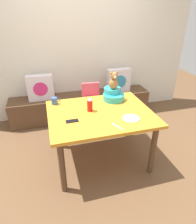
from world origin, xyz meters
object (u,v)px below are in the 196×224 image
(dining_table, at_px, (100,119))
(teddy_bear, at_px, (114,81))
(infant_seat_teal, at_px, (113,95))
(ketchup_bottle, at_px, (90,105))
(cell_phone, at_px, (72,121))
(dinner_plate_near, at_px, (131,118))
(pillow_floral_left, at_px, (40,88))
(highchair, at_px, (92,101))
(pillow_floral_right, at_px, (119,80))
(coffee_mug, at_px, (55,101))

(dining_table, bearing_deg, teddy_bear, 48.56)
(infant_seat_teal, relative_size, teddy_bear, 1.32)
(ketchup_bottle, distance_m, cell_phone, 0.34)
(infant_seat_teal, relative_size, dinner_plate_near, 1.65)
(pillow_floral_left, relative_size, dining_table, 0.34)
(pillow_floral_left, height_order, dining_table, pillow_floral_left)
(pillow_floral_left, height_order, highchair, pillow_floral_left)
(pillow_floral_right, xyz_separation_m, dinner_plate_near, (-0.42, -1.51, 0.07))
(pillow_floral_right, relative_size, infant_seat_teal, 1.33)
(teddy_bear, relative_size, dinner_plate_near, 1.25)
(pillow_floral_right, relative_size, dining_table, 0.34)
(pillow_floral_left, bearing_deg, highchair, -27.17)
(dining_table, distance_m, coffee_mug, 0.67)
(infant_seat_teal, bearing_deg, cell_phone, -145.43)
(teddy_bear, bearing_deg, highchair, 110.52)
(pillow_floral_right, bearing_deg, pillow_floral_left, 180.00)
(pillow_floral_right, height_order, ketchup_bottle, ketchup_bottle)
(pillow_floral_right, bearing_deg, cell_phone, -128.68)
(teddy_bear, bearing_deg, cell_phone, -145.46)
(highchair, height_order, cell_phone, highchair)
(infant_seat_teal, bearing_deg, teddy_bear, -90.00)
(pillow_floral_left, bearing_deg, teddy_bear, -42.72)
(pillow_floral_left, relative_size, coffee_mug, 3.67)
(coffee_mug, bearing_deg, cell_phone, -73.59)
(teddy_bear, bearing_deg, dinner_plate_near, -88.28)
(ketchup_bottle, bearing_deg, dinner_plate_near, -37.91)
(dining_table, bearing_deg, pillow_floral_left, 119.75)
(teddy_bear, relative_size, cell_phone, 1.74)
(coffee_mug, height_order, cell_phone, coffee_mug)
(pillow_floral_right, distance_m, teddy_bear, 1.08)
(pillow_floral_left, height_order, ketchup_bottle, ketchup_bottle)
(highchair, xyz_separation_m, cell_phone, (-0.47, -0.96, 0.22))
(dinner_plate_near, relative_size, cell_phone, 1.39)
(pillow_floral_right, distance_m, dinner_plate_near, 1.57)
(dinner_plate_near, bearing_deg, ketchup_bottle, 142.09)
(pillow_floral_left, bearing_deg, cell_phone, -76.25)
(infant_seat_teal, xyz_separation_m, cell_phone, (-0.66, -0.46, -0.07))
(pillow_floral_right, bearing_deg, dinner_plate_near, -105.70)
(dining_table, relative_size, infant_seat_teal, 3.92)
(dining_table, bearing_deg, highchair, 83.37)
(pillow_floral_right, height_order, highchair, pillow_floral_right)
(pillow_floral_left, xyz_separation_m, dining_table, (0.71, -1.25, -0.04))
(teddy_bear, distance_m, coffee_mug, 0.85)
(coffee_mug, distance_m, dinner_plate_near, 1.06)
(pillow_floral_right, distance_m, cell_phone, 1.77)
(dining_table, relative_size, highchair, 1.64)
(pillow_floral_right, height_order, infant_seat_teal, same)
(cell_phone, bearing_deg, ketchup_bottle, -54.03)
(highchair, height_order, ketchup_bottle, ketchup_bottle)
(teddy_bear, height_order, ketchup_bottle, teddy_bear)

